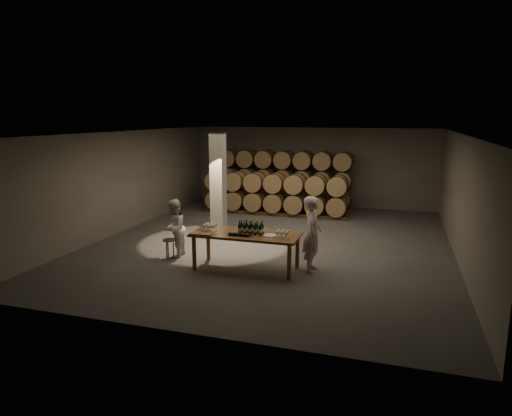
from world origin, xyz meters
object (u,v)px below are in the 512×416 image
(tasting_table, at_px, (246,237))
(notebook_near, at_px, (206,234))
(plate, at_px, (270,235))
(person_woman, at_px, (174,228))
(bottle_cluster, at_px, (251,229))
(person_man, at_px, (312,234))
(stool, at_px, (169,243))

(tasting_table, height_order, notebook_near, notebook_near)
(plate, distance_m, person_woman, 2.78)
(tasting_table, bearing_deg, bottle_cluster, -4.54)
(plate, distance_m, person_man, 1.02)
(person_woman, bearing_deg, notebook_near, 51.59)
(stool, height_order, person_man, person_man)
(person_woman, bearing_deg, plate, 75.01)
(tasting_table, bearing_deg, person_woman, 170.13)
(tasting_table, relative_size, person_woman, 1.68)
(tasting_table, distance_m, person_woman, 2.15)
(notebook_near, distance_m, person_man, 2.53)
(notebook_near, relative_size, person_woman, 0.18)
(bottle_cluster, height_order, person_man, person_man)
(stool, relative_size, person_man, 0.29)
(stool, xyz_separation_m, person_woman, (0.04, 0.22, 0.34))
(tasting_table, bearing_deg, plate, -5.33)
(tasting_table, relative_size, bottle_cluster, 4.31)
(stool, bearing_deg, bottle_cluster, -3.93)
(tasting_table, distance_m, bottle_cluster, 0.26)
(stool, bearing_deg, plate, -4.21)
(bottle_cluster, distance_m, plate, 0.50)
(person_man, xyz_separation_m, person_woman, (-3.67, 0.03, -0.14))
(bottle_cluster, distance_m, notebook_near, 1.07)
(plate, bearing_deg, stool, 175.79)
(plate, height_order, stool, plate)
(plate, bearing_deg, tasting_table, 174.67)
(notebook_near, bearing_deg, plate, 7.13)
(stool, relative_size, person_woman, 0.34)
(tasting_table, distance_m, plate, 0.63)
(bottle_cluster, relative_size, plate, 1.93)
(tasting_table, relative_size, person_man, 1.42)
(plate, bearing_deg, bottle_cluster, 174.46)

